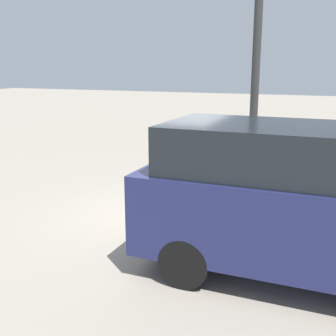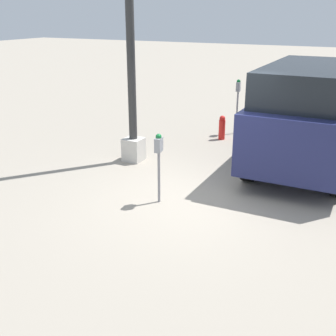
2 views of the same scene
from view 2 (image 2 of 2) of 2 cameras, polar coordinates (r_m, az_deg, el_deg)
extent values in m
plane|color=gray|center=(8.20, 3.29, -4.05)|extent=(80.00, 80.00, 0.00)
cylinder|color=gray|center=(7.83, -1.24, -1.25)|extent=(0.05, 0.05, 1.00)
cube|color=gray|center=(7.62, -1.27, 3.16)|extent=(0.22, 0.14, 0.26)
sphere|color=#14662D|center=(7.57, -1.28, 4.26)|extent=(0.11, 0.11, 0.11)
cylinder|color=gray|center=(12.53, 9.31, 7.41)|extent=(0.05, 0.05, 1.25)
cube|color=gray|center=(12.39, 9.51, 10.81)|extent=(0.22, 0.14, 0.26)
sphere|color=#14662D|center=(12.37, 9.55, 11.50)|extent=(0.11, 0.11, 0.11)
cube|color=beige|center=(10.18, -4.67, 2.53)|extent=(0.44, 0.44, 0.55)
cylinder|color=#2D2D2D|center=(9.69, -5.27, 21.40)|extent=(0.19, 0.19, 6.04)
cube|color=navy|center=(10.10, 18.50, 5.63)|extent=(4.71, 2.03, 1.23)
cube|color=black|center=(9.80, 19.03, 10.99)|extent=(3.77, 1.87, 0.72)
cube|color=orange|center=(12.52, 16.98, 6.32)|extent=(0.08, 0.12, 0.20)
cylinder|color=black|center=(11.79, 15.03, 4.92)|extent=(0.76, 0.24, 0.76)
cylinder|color=black|center=(9.07, 11.05, 0.63)|extent=(0.76, 0.24, 0.76)
cylinder|color=red|center=(11.96, 7.31, 5.17)|extent=(0.18, 0.18, 0.55)
sphere|color=red|center=(11.88, 7.38, 6.66)|extent=(0.16, 0.16, 0.16)
camera|label=1|loc=(11.27, 53.57, 11.25)|focal=45.00mm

